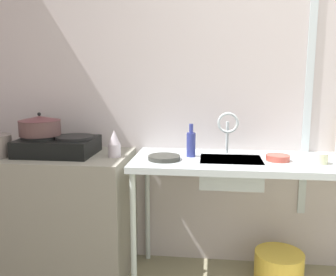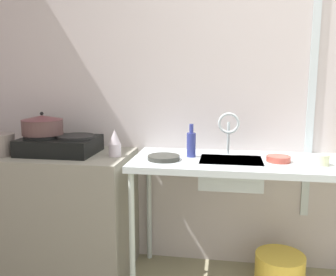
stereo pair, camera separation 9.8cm
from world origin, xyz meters
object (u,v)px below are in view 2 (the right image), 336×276
at_px(percolator, 115,143).
at_px(stove, 60,144).
at_px(faucet, 229,126).
at_px(bucket_on_floor, 280,270).
at_px(sink_basin, 231,173).
at_px(cup_by_rack, 322,160).
at_px(frying_pan, 164,158).
at_px(bottle_by_sink, 191,144).
at_px(small_bowl_on_drainboard, 278,159).
at_px(pot_on_left_burner, 42,125).

bearing_deg(percolator, stove, 176.61).
relative_size(faucet, bucket_on_floor, 0.89).
relative_size(sink_basin, cup_by_rack, 4.72).
height_order(frying_pan, bucket_on_floor, frying_pan).
distance_m(stove, sink_basin, 1.16).
height_order(stove, bottle_by_sink, bottle_by_sink).
xyz_separation_m(cup_by_rack, bucket_on_floor, (-0.19, 0.08, -0.77)).
relative_size(small_bowl_on_drainboard, bucket_on_floor, 0.45).
relative_size(faucet, frying_pan, 1.41).
distance_m(frying_pan, small_bowl_on_drainboard, 0.71).
relative_size(cup_by_rack, small_bowl_on_drainboard, 0.57).
height_order(sink_basin, bucket_on_floor, sink_basin).
bearing_deg(pot_on_left_burner, cup_by_rack, -1.97).
bearing_deg(sink_basin, cup_by_rack, -6.04).
height_order(stove, cup_by_rack, stove).
bearing_deg(percolator, bucket_on_floor, 2.23).
height_order(pot_on_left_burner, sink_basin, pot_on_left_burner).
distance_m(stove, faucet, 1.14).
height_order(bottle_by_sink, bucket_on_floor, bottle_by_sink).
relative_size(frying_pan, cup_by_rack, 2.46).
bearing_deg(percolator, faucet, 10.85).
bearing_deg(small_bowl_on_drainboard, bottle_by_sink, 174.45).
bearing_deg(faucet, small_bowl_on_drainboard, -23.08).
xyz_separation_m(pot_on_left_burner, small_bowl_on_drainboard, (1.55, -0.01, -0.18)).
height_order(pot_on_left_burner, faucet, faucet).
height_order(cup_by_rack, bucket_on_floor, cup_by_rack).
bearing_deg(bottle_by_sink, faucet, 18.14).
bearing_deg(stove, percolator, -3.39).
bearing_deg(pot_on_left_burner, faucet, 5.37).
distance_m(faucet, cup_by_rack, 0.60).
xyz_separation_m(faucet, cup_by_rack, (0.55, -0.18, -0.16)).
bearing_deg(stove, bucket_on_floor, 0.73).
xyz_separation_m(sink_basin, frying_pan, (-0.42, -0.07, 0.10)).
distance_m(stove, cup_by_rack, 1.68).
bearing_deg(bottle_by_sink, percolator, -172.79).
height_order(pot_on_left_burner, bucket_on_floor, pot_on_left_burner).
bearing_deg(bottle_by_sink, sink_basin, -9.96).
bearing_deg(cup_by_rack, sink_basin, 173.96).
height_order(small_bowl_on_drainboard, bottle_by_sink, bottle_by_sink).
height_order(stove, sink_basin, stove).
height_order(sink_basin, cup_by_rack, cup_by_rack).
xyz_separation_m(percolator, bottle_by_sink, (0.50, 0.06, 0.00)).
bearing_deg(pot_on_left_burner, bucket_on_floor, 0.68).
bearing_deg(sink_basin, pot_on_left_burner, 179.74).
height_order(frying_pan, cup_by_rack, cup_by_rack).
height_order(stove, faucet, faucet).
bearing_deg(small_bowl_on_drainboard, percolator, -179.46).
bearing_deg(bucket_on_floor, small_bowl_on_drainboard, -146.74).
xyz_separation_m(frying_pan, small_bowl_on_drainboard, (0.71, 0.06, 0.00)).
relative_size(sink_basin, faucet, 1.35).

